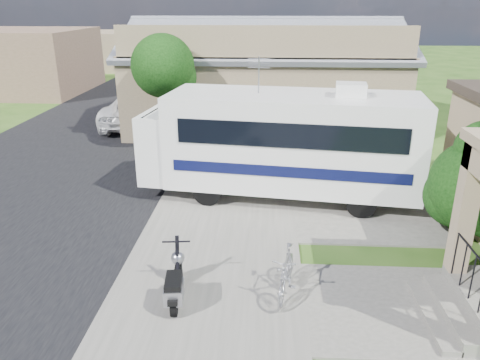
# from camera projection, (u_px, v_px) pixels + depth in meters

# --- Properties ---
(ground) EXTENTS (120.00, 120.00, 0.00)m
(ground) POSITION_uv_depth(u_px,v_px,m) (256.00, 276.00, 10.24)
(ground) COLOR #244612
(street_slab) EXTENTS (9.00, 80.00, 0.02)m
(street_slab) POSITION_uv_depth(u_px,v_px,m) (87.00, 143.00, 19.98)
(street_slab) COLOR black
(street_slab) RESTS_ON ground
(sidewalk_slab) EXTENTS (4.00, 80.00, 0.06)m
(sidewalk_slab) POSITION_uv_depth(u_px,v_px,m) (238.00, 145.00, 19.62)
(sidewalk_slab) COLOR #5E5C55
(sidewalk_slab) RESTS_ON ground
(driveway_slab) EXTENTS (7.00, 6.00, 0.05)m
(driveway_slab) POSITION_uv_depth(u_px,v_px,m) (309.00, 197.00, 14.35)
(driveway_slab) COLOR #5E5C55
(driveway_slab) RESTS_ON ground
(walk_slab) EXTENTS (4.00, 3.00, 0.05)m
(walk_slab) POSITION_uv_depth(u_px,v_px,m) (408.00, 308.00, 9.14)
(walk_slab) COLOR #5E5C55
(walk_slab) RESTS_ON ground
(warehouse) EXTENTS (12.50, 8.40, 5.04)m
(warehouse) POSITION_uv_depth(u_px,v_px,m) (264.00, 83.00, 22.57)
(warehouse) COLOR #7D6B4E
(warehouse) RESTS_ON ground
(distant_bldg_far) EXTENTS (10.00, 8.00, 4.00)m
(distant_bldg_far) POSITION_uv_depth(u_px,v_px,m) (9.00, 61.00, 30.98)
(distant_bldg_far) COLOR brown
(distant_bldg_far) RESTS_ON ground
(distant_bldg_near) EXTENTS (8.00, 7.00, 3.20)m
(distant_bldg_near) POSITION_uv_depth(u_px,v_px,m) (100.00, 50.00, 42.21)
(distant_bldg_near) COLOR #7D6B4E
(distant_bldg_near) RESTS_ON ground
(street_tree_a) EXTENTS (2.44, 2.40, 4.58)m
(street_tree_a) POSITION_uv_depth(u_px,v_px,m) (166.00, 69.00, 17.73)
(street_tree_a) COLOR black
(street_tree_a) RESTS_ON ground
(street_tree_b) EXTENTS (2.44, 2.40, 4.73)m
(street_tree_b) POSITION_uv_depth(u_px,v_px,m) (201.00, 44.00, 27.01)
(street_tree_b) COLOR black
(street_tree_b) RESTS_ON ground
(street_tree_c) EXTENTS (2.44, 2.40, 4.42)m
(street_tree_c) POSITION_uv_depth(u_px,v_px,m) (217.00, 38.00, 35.52)
(street_tree_c) COLOR black
(street_tree_c) RESTS_ON ground
(motorhome) EXTENTS (8.36, 3.58, 4.15)m
(motorhome) POSITION_uv_depth(u_px,v_px,m) (282.00, 141.00, 13.86)
(motorhome) COLOR white
(motorhome) RESTS_ON ground
(shrub) EXTENTS (2.52, 2.40, 3.09)m
(shrub) POSITION_uv_depth(u_px,v_px,m) (480.00, 182.00, 11.24)
(shrub) COLOR black
(shrub) RESTS_ON ground
(scooter) EXTENTS (0.58, 1.63, 1.07)m
(scooter) POSITION_uv_depth(u_px,v_px,m) (175.00, 282.00, 9.16)
(scooter) COLOR black
(scooter) RESTS_ON ground
(bicycle) EXTENTS (0.79, 1.71, 0.99)m
(bicycle) POSITION_uv_depth(u_px,v_px,m) (286.00, 275.00, 9.38)
(bicycle) COLOR #96959C
(bicycle) RESTS_ON ground
(pickup_truck) EXTENTS (2.85, 5.96, 1.64)m
(pickup_truck) POSITION_uv_depth(u_px,v_px,m) (140.00, 108.00, 22.70)
(pickup_truck) COLOR white
(pickup_truck) RESTS_ON ground
(van) EXTENTS (3.18, 5.93, 1.63)m
(van) POSITION_uv_depth(u_px,v_px,m) (161.00, 85.00, 29.00)
(van) COLOR white
(van) RESTS_ON ground
(garden_hose) EXTENTS (0.35, 0.35, 0.16)m
(garden_hose) POSITION_uv_depth(u_px,v_px,m) (434.00, 290.00, 9.63)
(garden_hose) COLOR #145F13
(garden_hose) RESTS_ON ground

